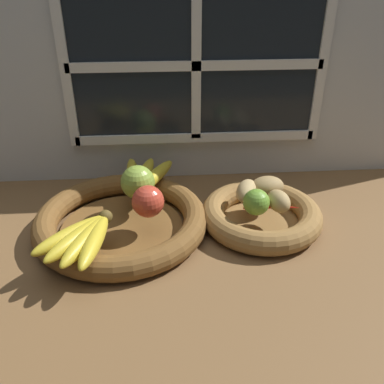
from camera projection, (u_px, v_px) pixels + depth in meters
ground_plane at (205, 238)px, 94.37cm from camera, size 140.00×90.00×3.00cm
back_wall at (195, 76)px, 105.55cm from camera, size 140.00×4.60×55.00cm
fruit_bowl_left at (121, 221)px, 93.40cm from camera, size 39.03×39.03×5.34cm
fruit_bowl_right at (261, 215)px, 95.39cm from camera, size 27.70×27.70×5.34cm
apple_red_right at (148, 201)px, 88.68cm from camera, size 7.02×7.02×7.02cm
apple_green_back at (138, 182)px, 95.02cm from camera, size 7.90×7.90×7.90cm
banana_bunch_front at (82, 238)px, 80.19cm from camera, size 15.05×18.72×3.30cm
banana_bunch_back at (144, 176)px, 102.57cm from camera, size 13.74×20.26×3.23cm
potato_oblong at (247, 191)px, 94.84cm from camera, size 7.29×9.33×4.56cm
potato_small at (279, 202)px, 90.48cm from camera, size 6.06×7.57×4.70cm
potato_back at (267, 187)px, 96.34cm from camera, size 8.79×6.95×4.87cm
lime_near at (256, 202)px, 89.34cm from camera, size 5.82×5.82×5.82cm
chili_pepper at (272, 207)px, 91.21cm from camera, size 12.74×4.47×2.20cm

